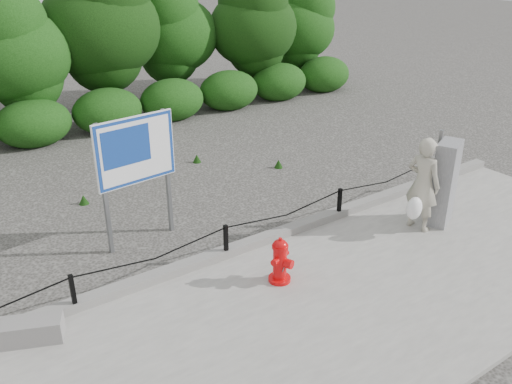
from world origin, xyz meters
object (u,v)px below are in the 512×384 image
object	(u,v)px
concrete_block	(24,331)
advertising_sign	(136,156)
pedestrian	(422,186)
fire_hydrant	(280,261)
utility_cabinet	(444,183)

from	to	relation	value
concrete_block	advertising_sign	xyz separation A→B (m)	(2.40, 1.65, 1.38)
pedestrian	concrete_block	world-z (taller)	pedestrian
concrete_block	fire_hydrant	bearing A→B (deg)	-12.52
fire_hydrant	pedestrian	size ratio (longest dim) A/B	0.43
fire_hydrant	pedestrian	xyz separation A→B (m)	(3.07, -0.08, 0.49)
fire_hydrant	advertising_sign	bearing A→B (deg)	92.48
fire_hydrant	concrete_block	world-z (taller)	fire_hydrant
concrete_block	utility_cabinet	distance (m)	7.24
pedestrian	utility_cabinet	size ratio (longest dim) A/B	1.00
fire_hydrant	concrete_block	distance (m)	3.65
pedestrian	concrete_block	distance (m)	6.72
concrete_block	utility_cabinet	size ratio (longest dim) A/B	0.56
pedestrian	utility_cabinet	xyz separation A→B (m)	(0.52, -0.07, -0.06)
fire_hydrant	utility_cabinet	size ratio (longest dim) A/B	0.43
fire_hydrant	advertising_sign	world-z (taller)	advertising_sign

